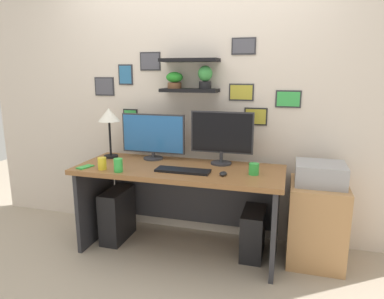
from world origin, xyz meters
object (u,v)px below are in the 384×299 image
(cell_phone, at_px, (85,167))
(pen_cup, at_px, (102,163))
(monitor_left, at_px, (153,136))
(printer, at_px, (320,174))
(keyboard, at_px, (183,171))
(water_cup, at_px, (118,165))
(computer_mouse, at_px, (223,174))
(monitor_right, at_px, (222,135))
(desk_lamp, at_px, (109,118))
(drawer_cabinet, at_px, (316,222))
(computer_tower_right, at_px, (253,232))
(computer_tower_left, at_px, (117,215))
(coffee_mug, at_px, (254,169))
(desk, at_px, (181,189))

(cell_phone, height_order, pen_cup, pen_cup)
(monitor_left, distance_m, printer, 1.47)
(keyboard, relative_size, water_cup, 4.00)
(computer_mouse, height_order, cell_phone, computer_mouse)
(monitor_left, height_order, monitor_right, monitor_right)
(desk_lamp, bearing_deg, printer, -0.37)
(computer_mouse, bearing_deg, desk_lamp, 165.86)
(desk_lamp, bearing_deg, monitor_left, 8.13)
(keyboard, distance_m, drawer_cabinet, 1.17)
(printer, xyz_separation_m, computer_tower_right, (-0.50, -0.05, -0.55))
(desk_lamp, height_order, computer_tower_right, desk_lamp)
(computer_mouse, distance_m, desk_lamp, 1.21)
(monitor_right, bearing_deg, printer, -4.92)
(desk_lamp, bearing_deg, water_cup, -54.41)
(pen_cup, bearing_deg, computer_tower_left, 96.53)
(keyboard, height_order, coffee_mug, coffee_mug)
(coffee_mug, bearing_deg, desk, 171.78)
(coffee_mug, relative_size, drawer_cabinet, 0.14)
(drawer_cabinet, xyz_separation_m, computer_tower_right, (-0.50, -0.05, -0.13))
(monitor_right, xyz_separation_m, drawer_cabinet, (0.81, -0.07, -0.67))
(cell_phone, bearing_deg, computer_tower_right, 26.81)
(computer_mouse, distance_m, printer, 0.78)
(desk, distance_m, printer, 1.15)
(monitor_right, relative_size, cell_phone, 3.87)
(keyboard, xyz_separation_m, printer, (1.06, 0.26, -0.01))
(monitor_right, xyz_separation_m, desk_lamp, (-1.04, -0.06, 0.12))
(coffee_mug, bearing_deg, water_cup, -168.00)
(monitor_left, relative_size, computer_tower_left, 1.25)
(desk_lamp, bearing_deg, drawer_cabinet, -0.37)
(desk, bearing_deg, computer_tower_right, 3.54)
(computer_mouse, bearing_deg, coffee_mug, 21.87)
(monitor_left, height_order, computer_mouse, monitor_left)
(computer_mouse, height_order, pen_cup, pen_cup)
(desk, xyz_separation_m, monitor_right, (0.32, 0.16, 0.46))
(keyboard, bearing_deg, coffee_mug, 8.11)
(water_cup, bearing_deg, desk, 36.41)
(monitor_left, distance_m, monitor_right, 0.64)
(monitor_right, distance_m, computer_tower_right, 0.87)
(drawer_cabinet, bearing_deg, cell_phone, -169.02)
(pen_cup, bearing_deg, computer_mouse, 6.11)
(printer, bearing_deg, computer_mouse, -159.54)
(drawer_cabinet, bearing_deg, desk, -175.39)
(cell_phone, distance_m, drawer_cabinet, 1.97)
(keyboard, xyz_separation_m, computer_mouse, (0.33, -0.01, 0.01))
(computer_mouse, relative_size, computer_tower_left, 0.19)
(cell_phone, xyz_separation_m, coffee_mug, (1.38, 0.18, 0.04))
(desk, relative_size, desk_lamp, 3.78)
(monitor_right, height_order, computer_mouse, monitor_right)
(water_cup, bearing_deg, drawer_cabinet, 14.60)
(computer_mouse, bearing_deg, pen_cup, -173.89)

